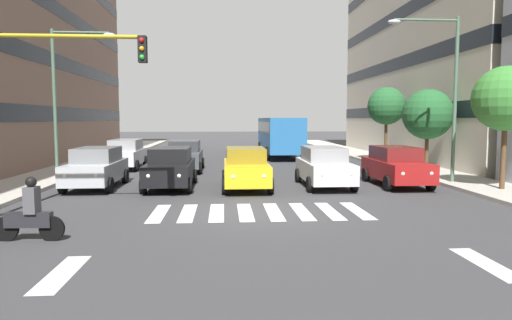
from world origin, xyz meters
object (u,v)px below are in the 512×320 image
(street_tree_0, at_px, (506,99))
(bus_behind_traffic, at_px, (279,133))
(car_3, at_px, (170,167))
(car_row2_0, at_px, (126,154))
(street_lamp_right, at_px, (65,87))
(car_row2_1, at_px, (185,155))
(traffic_light_gantry, at_px, (31,91))
(street_tree_2, at_px, (387,106))
(street_tree_1, at_px, (428,114))
(car_4, at_px, (96,167))
(car_1, at_px, (324,166))
(car_2, at_px, (246,168))
(car_0, at_px, (396,166))
(motorcycle_with_rider, at_px, (30,215))
(street_lamp_left, at_px, (444,81))

(street_tree_0, bearing_deg, bus_behind_traffic, -69.60)
(car_3, bearing_deg, car_row2_0, -65.75)
(bus_behind_traffic, height_order, street_lamp_right, street_lamp_right)
(car_row2_1, distance_m, street_lamp_right, 7.27)
(traffic_light_gantry, height_order, street_tree_2, traffic_light_gantry)
(bus_behind_traffic, distance_m, street_tree_1, 13.36)
(car_4, bearing_deg, street_tree_2, -148.44)
(car_1, xyz_separation_m, car_2, (3.41, 0.30, 0.00))
(car_3, distance_m, street_lamp_right, 6.80)
(car_4, distance_m, street_tree_2, 19.18)
(car_2, xyz_separation_m, street_tree_0, (-10.17, 1.76, 2.84))
(car_2, bearing_deg, car_row2_0, -50.67)
(car_0, bearing_deg, motorcycle_with_rider, 34.21)
(car_1, relative_size, car_row2_0, 1.00)
(car_row2_1, distance_m, street_lamp_left, 13.86)
(car_0, height_order, car_row2_0, same)
(car_row2_1, height_order, street_tree_0, street_tree_0)
(car_4, bearing_deg, car_1, 178.11)
(car_0, bearing_deg, car_row2_0, -30.34)
(car_4, bearing_deg, car_2, 174.41)
(bus_behind_traffic, relative_size, street_tree_2, 2.15)
(car_1, distance_m, car_row2_0, 12.82)
(motorcycle_with_rider, bearing_deg, car_1, -137.56)
(car_row2_1, bearing_deg, car_4, 61.88)
(car_row2_0, relative_size, street_tree_1, 1.01)
(car_2, bearing_deg, car_row2_1, -65.01)
(car_1, distance_m, street_lamp_left, 6.44)
(car_0, distance_m, street_tree_2, 11.04)
(street_lamp_left, bearing_deg, car_0, 0.77)
(car_row2_0, distance_m, bus_behind_traffic, 13.08)
(car_3, bearing_deg, car_1, 179.40)
(car_4, bearing_deg, car_0, 178.92)
(street_tree_0, bearing_deg, street_lamp_right, -14.62)
(car_row2_0, bearing_deg, street_lamp_left, 153.20)
(car_1, bearing_deg, car_3, -0.60)
(car_1, xyz_separation_m, car_row2_1, (6.52, -6.37, 0.00))
(car_3, relative_size, street_tree_0, 0.91)
(street_lamp_right, relative_size, street_tree_1, 1.58)
(traffic_light_gantry, bearing_deg, car_4, -90.94)
(car_4, bearing_deg, traffic_light_gantry, 89.06)
(car_1, xyz_separation_m, street_lamp_left, (-5.28, -0.10, 3.68))
(traffic_light_gantry, relative_size, street_lamp_right, 0.79)
(car_2, relative_size, car_3, 1.00)
(motorcycle_with_rider, relative_size, traffic_light_gantry, 0.31)
(car_2, relative_size, street_tree_2, 0.91)
(street_lamp_right, bearing_deg, car_row2_0, -107.71)
(street_lamp_right, bearing_deg, car_0, 169.82)
(traffic_light_gantry, distance_m, street_tree_1, 19.48)
(motorcycle_with_rider, relative_size, street_lamp_left, 0.24)
(car_row2_0, relative_size, traffic_light_gantry, 0.81)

